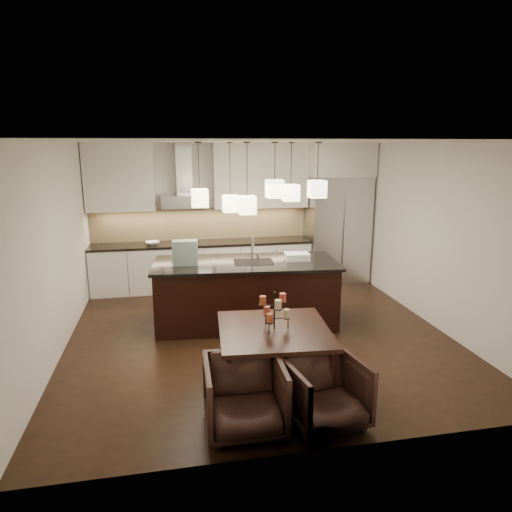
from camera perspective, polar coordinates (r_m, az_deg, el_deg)
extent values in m
cube|color=black|center=(6.95, 0.32, -9.73)|extent=(5.50, 5.50, 0.02)
cube|color=white|center=(6.37, 0.35, 14.22)|extent=(5.50, 5.50, 0.02)
cube|color=silver|center=(9.20, -3.06, 5.24)|extent=(5.50, 0.02, 2.80)
cube|color=silver|center=(3.95, 8.28, -6.50)|extent=(5.50, 0.02, 2.80)
cube|color=silver|center=(6.57, -24.00, 0.62)|extent=(0.02, 5.50, 2.80)
cube|color=silver|center=(7.55, 21.36, 2.44)|extent=(0.02, 5.50, 2.80)
cube|color=#B7B7BA|center=(9.41, 10.09, 3.23)|extent=(1.20, 0.72, 2.15)
cube|color=silver|center=(9.26, 10.46, 11.77)|extent=(1.26, 0.72, 0.65)
cube|color=silver|center=(9.00, -6.63, -1.26)|extent=(4.21, 0.62, 0.88)
cube|color=black|center=(8.90, -6.71, 1.60)|extent=(4.21, 0.66, 0.04)
cube|color=#CEB77D|center=(9.13, -6.91, 4.04)|extent=(4.21, 0.02, 0.63)
cube|color=silver|center=(8.88, -16.69, 9.42)|extent=(1.25, 0.35, 1.25)
cube|color=silver|center=(9.02, 0.58, 10.04)|extent=(1.85, 0.35, 1.25)
cube|color=#B7B7BA|center=(8.80, -8.85, 6.81)|extent=(0.90, 0.52, 0.24)
cube|color=#B7B7BA|center=(8.86, -9.02, 10.75)|extent=(0.30, 0.28, 0.96)
imported|color=silver|center=(8.82, -12.82, 1.59)|extent=(0.32, 0.32, 0.06)
cube|color=black|center=(7.16, -1.28, -4.80)|extent=(2.81, 1.32, 0.96)
cube|color=black|center=(7.02, -1.30, -0.90)|extent=(2.91, 1.41, 0.04)
cube|color=#1D4532|center=(6.87, -8.85, 0.41)|extent=(0.39, 0.23, 0.37)
cube|color=silver|center=(7.14, 5.17, -0.07)|extent=(0.39, 0.29, 0.11)
cylinder|color=beige|center=(5.16, 3.83, -7.17)|extent=(0.08, 0.08, 0.10)
cylinder|color=#C94635|center=(5.24, 1.36, -6.82)|extent=(0.08, 0.08, 0.10)
cylinder|color=#9F4624|center=(5.02, 1.73, -7.76)|extent=(0.08, 0.08, 0.10)
cylinder|color=#C94635|center=(5.19, 3.36, -5.21)|extent=(0.08, 0.08, 0.10)
cylinder|color=#9F4624|center=(5.09, 0.85, -5.57)|extent=(0.08, 0.08, 0.10)
cylinder|color=beige|center=(4.97, 2.77, -6.06)|extent=(0.08, 0.08, 0.10)
imported|color=black|center=(4.68, -1.45, -17.06)|extent=(0.79, 0.81, 0.72)
imported|color=black|center=(4.81, 8.54, -16.47)|extent=(0.87, 0.88, 0.70)
cube|color=beige|center=(6.84, -7.05, 7.20)|extent=(0.24, 0.24, 0.26)
cube|color=beige|center=(7.24, -3.22, 6.55)|extent=(0.24, 0.24, 0.26)
cube|color=beige|center=(6.82, 2.34, 8.39)|extent=(0.24, 0.24, 0.26)
cube|color=beige|center=(7.33, 4.37, 7.88)|extent=(0.24, 0.24, 0.26)
cube|color=beige|center=(7.03, 7.63, 8.30)|extent=(0.24, 0.24, 0.26)
cube|color=beige|center=(6.67, -1.11, 6.37)|extent=(0.24, 0.24, 0.26)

